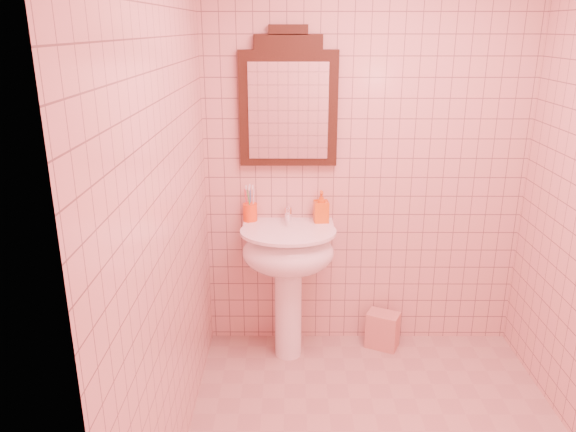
{
  "coord_description": "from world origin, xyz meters",
  "views": [
    {
      "loc": [
        -0.47,
        -2.3,
        2.02
      ],
      "look_at": [
        -0.48,
        0.55,
        1.06
      ],
      "focal_mm": 35.0,
      "sensor_mm": 36.0,
      "label": 1
    }
  ],
  "objects_px": {
    "pedestal_sink": "(288,261)",
    "mirror": "(288,103)",
    "soap_dispenser": "(321,207)",
    "toothbrush_cup": "(250,212)",
    "towel": "(383,330)"
  },
  "relations": [
    {
      "from": "pedestal_sink",
      "to": "soap_dispenser",
      "type": "relative_size",
      "value": 4.35
    },
    {
      "from": "pedestal_sink",
      "to": "mirror",
      "type": "height_order",
      "value": "mirror"
    },
    {
      "from": "toothbrush_cup",
      "to": "pedestal_sink",
      "type": "bearing_deg",
      "value": -34.87
    },
    {
      "from": "mirror",
      "to": "soap_dispenser",
      "type": "distance_m",
      "value": 0.67
    },
    {
      "from": "mirror",
      "to": "soap_dispenser",
      "type": "bearing_deg",
      "value": -14.68
    },
    {
      "from": "toothbrush_cup",
      "to": "soap_dispenser",
      "type": "relative_size",
      "value": 1.04
    },
    {
      "from": "soap_dispenser",
      "to": "pedestal_sink",
      "type": "bearing_deg",
      "value": -149.28
    },
    {
      "from": "pedestal_sink",
      "to": "mirror",
      "type": "bearing_deg",
      "value": 90.0
    },
    {
      "from": "pedestal_sink",
      "to": "towel",
      "type": "xyz_separation_m",
      "value": [
        0.62,
        0.1,
        -0.54
      ]
    },
    {
      "from": "pedestal_sink",
      "to": "mirror",
      "type": "relative_size",
      "value": 1.05
    },
    {
      "from": "pedestal_sink",
      "to": "toothbrush_cup",
      "type": "xyz_separation_m",
      "value": [
        -0.24,
        0.17,
        0.26
      ]
    },
    {
      "from": "mirror",
      "to": "soap_dispenser",
      "type": "xyz_separation_m",
      "value": [
        0.2,
        -0.05,
        -0.63
      ]
    },
    {
      "from": "soap_dispenser",
      "to": "mirror",
      "type": "bearing_deg",
      "value": 160.27
    },
    {
      "from": "mirror",
      "to": "soap_dispenser",
      "type": "height_order",
      "value": "mirror"
    },
    {
      "from": "toothbrush_cup",
      "to": "soap_dispenser",
      "type": "bearing_deg",
      "value": -2.49
    }
  ]
}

